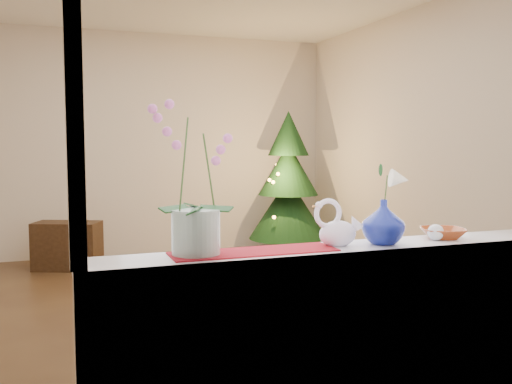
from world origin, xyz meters
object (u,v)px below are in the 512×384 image
orchid_pot (195,179)px  side_table (67,246)px  swan (338,224)px  amber_dish (443,234)px  xmas_tree (288,183)px  blue_vase (383,218)px  paperweight (436,232)px

orchid_pot → side_table: bearing=95.4°
swan → amber_dish: 0.57m
xmas_tree → side_table: size_ratio=2.55×
amber_dish → side_table: size_ratio=0.25×
blue_vase → side_table: bearing=106.4°
paperweight → xmas_tree: (1.05, 4.20, -0.08)m
orchid_pot → swan: bearing=-1.0°
paperweight → amber_dish: size_ratio=0.44×
paperweight → amber_dish: 0.08m
swan → amber_dish: (0.56, 0.01, -0.08)m
swan → blue_vase: bearing=-28.5°
paperweight → blue_vase: bearing=178.9°
swan → side_table: 4.42m
side_table → amber_dish: bearing=-45.8°
orchid_pot → amber_dish: (1.20, -0.00, -0.29)m
amber_dish → xmas_tree: 4.27m
blue_vase → orchid_pot: bearing=177.9°
blue_vase → xmas_tree: (1.32, 4.19, -0.16)m
blue_vase → xmas_tree: bearing=72.5°
side_table → xmas_tree: bearing=22.2°
orchid_pot → side_table: size_ratio=0.90×
swan → xmas_tree: bearing=46.7°
xmas_tree → side_table: bearing=178.7°
amber_dish → swan: bearing=-178.9°
side_table → swan: bearing=-52.8°
paperweight → orchid_pot: bearing=178.1°
blue_vase → side_table: 4.50m
blue_vase → side_table: (-1.25, 4.25, -0.78)m
amber_dish → paperweight: bearing=-152.2°
xmas_tree → side_table: 2.64m
xmas_tree → amber_dish: bearing=-103.2°
orchid_pot → blue_vase: orchid_pot is taller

